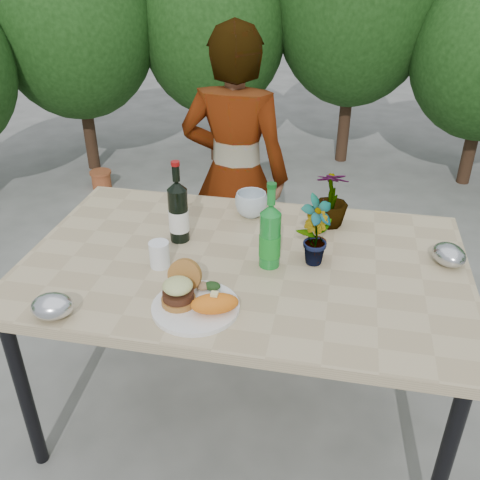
% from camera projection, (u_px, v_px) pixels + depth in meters
% --- Properties ---
extents(ground, '(80.00, 80.00, 0.00)m').
position_uv_depth(ground, '(244.00, 406.00, 2.32)').
color(ground, '#60605C').
rests_on(ground, ground).
extents(patio_table, '(1.60, 1.00, 0.75)m').
position_uv_depth(patio_table, '(244.00, 273.00, 1.97)').
color(patio_table, tan).
rests_on(patio_table, ground).
extents(shrub_hedge, '(6.84, 5.01, 2.27)m').
position_uv_depth(shrub_hedge, '(344.00, 56.00, 3.16)').
color(shrub_hedge, '#382316').
rests_on(shrub_hedge, ground).
extents(dinner_plate, '(0.28, 0.28, 0.01)m').
position_uv_depth(dinner_plate, '(196.00, 307.00, 1.69)').
color(dinner_plate, white).
rests_on(dinner_plate, patio_table).
extents(burger_stack, '(0.11, 0.16, 0.11)m').
position_uv_depth(burger_stack, '(180.00, 288.00, 1.69)').
color(burger_stack, '#B7722D').
rests_on(burger_stack, dinner_plate).
extents(sweet_potato, '(0.17, 0.12, 0.06)m').
position_uv_depth(sweet_potato, '(215.00, 304.00, 1.64)').
color(sweet_potato, orange).
rests_on(sweet_potato, dinner_plate).
extents(grilled_veg, '(0.08, 0.05, 0.03)m').
position_uv_depth(grilled_veg, '(208.00, 286.00, 1.76)').
color(grilled_veg, olive).
rests_on(grilled_veg, dinner_plate).
extents(wine_bottle, '(0.08, 0.08, 0.32)m').
position_uv_depth(wine_bottle, '(178.00, 212.00, 2.02)').
color(wine_bottle, black).
rests_on(wine_bottle, patio_table).
extents(sparkling_water, '(0.08, 0.08, 0.32)m').
position_uv_depth(sparkling_water, '(270.00, 237.00, 1.86)').
color(sparkling_water, '#17802A').
rests_on(sparkling_water, patio_table).
extents(plastic_cup, '(0.07, 0.07, 0.09)m').
position_uv_depth(plastic_cup, '(159.00, 254.00, 1.89)').
color(plastic_cup, white).
rests_on(plastic_cup, patio_table).
extents(seedling_left, '(0.15, 0.15, 0.25)m').
position_uv_depth(seedling_left, '(316.00, 228.00, 1.90)').
color(seedling_left, '#225C1F').
rests_on(seedling_left, patio_table).
extents(seedling_mid, '(0.13, 0.14, 0.19)m').
position_uv_depth(seedling_mid, '(314.00, 238.00, 1.89)').
color(seedling_mid, '#265E20').
rests_on(seedling_mid, patio_table).
extents(seedling_right, '(0.14, 0.14, 0.24)m').
position_uv_depth(seedling_right, '(332.00, 198.00, 2.12)').
color(seedling_right, '#255B1F').
rests_on(seedling_right, patio_table).
extents(blue_bowl, '(0.16, 0.16, 0.11)m').
position_uv_depth(blue_bowl, '(251.00, 204.00, 2.22)').
color(blue_bowl, silver).
rests_on(blue_bowl, patio_table).
extents(foil_packet_left, '(0.15, 0.13, 0.08)m').
position_uv_depth(foil_packet_left, '(52.00, 306.00, 1.64)').
color(foil_packet_left, silver).
rests_on(foil_packet_left, patio_table).
extents(foil_packet_right, '(0.16, 0.17, 0.08)m').
position_uv_depth(foil_packet_right, '(449.00, 255.00, 1.90)').
color(foil_packet_right, '#B2B5B9').
rests_on(foil_packet_right, patio_table).
extents(person, '(0.55, 0.37, 1.47)m').
position_uv_depth(person, '(235.00, 177.00, 2.64)').
color(person, '#A27351').
rests_on(person, ground).
extents(terracotta_pot, '(0.17, 0.17, 0.14)m').
position_uv_depth(terracotta_pot, '(101.00, 179.00, 4.26)').
color(terracotta_pot, '#A44E2A').
rests_on(terracotta_pot, ground).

